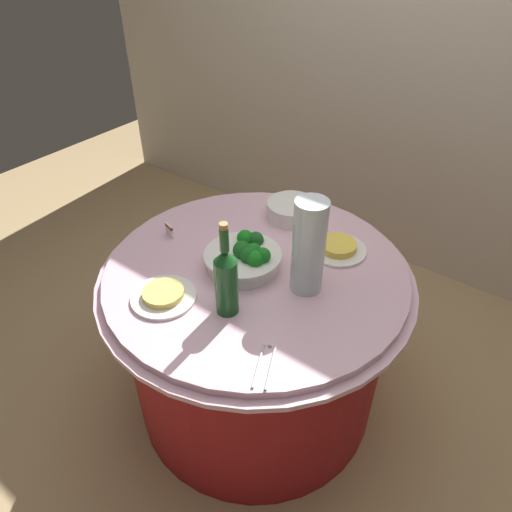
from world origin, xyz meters
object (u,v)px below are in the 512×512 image
at_px(broccoli_bowl, 245,257).
at_px(food_plate_fried_egg, 337,248).
at_px(wine_bottle, 226,280).
at_px(label_placard_front, 169,230).
at_px(serving_tongs, 265,364).
at_px(decorative_fruit_vase, 308,251).
at_px(plate_stack, 292,210).
at_px(food_plate_noodles, 163,295).

relative_size(broccoli_bowl, food_plate_fried_egg, 1.27).
height_order(wine_bottle, label_placard_front, wine_bottle).
height_order(wine_bottle, serving_tongs, wine_bottle).
xyz_separation_m(broccoli_bowl, decorative_fruit_vase, (0.23, 0.04, 0.11)).
relative_size(broccoli_bowl, wine_bottle, 0.83).
bearing_deg(broccoli_bowl, wine_bottle, -66.99).
height_order(wine_bottle, decorative_fruit_vase, decorative_fruit_vase).
bearing_deg(decorative_fruit_vase, serving_tongs, -76.54).
distance_m(broccoli_bowl, plate_stack, 0.39).
height_order(serving_tongs, food_plate_noodles, food_plate_noodles).
bearing_deg(serving_tongs, decorative_fruit_vase, 103.46).
distance_m(wine_bottle, serving_tongs, 0.29).
relative_size(decorative_fruit_vase, label_placard_front, 6.18).
xyz_separation_m(plate_stack, food_plate_noodles, (-0.07, -0.68, -0.02)).
bearing_deg(broccoli_bowl, food_plate_noodles, -111.63).
bearing_deg(food_plate_fried_egg, serving_tongs, -80.88).
bearing_deg(label_placard_front, food_plate_noodles, -48.60).
xyz_separation_m(serving_tongs, label_placard_front, (-0.68, 0.30, 0.03)).
distance_m(plate_stack, food_plate_fried_egg, 0.29).
relative_size(wine_bottle, food_plate_fried_egg, 1.53).
distance_m(decorative_fruit_vase, serving_tongs, 0.40).
bearing_deg(wine_bottle, food_plate_noodles, -158.05).
relative_size(food_plate_fried_egg, food_plate_noodles, 1.00).
height_order(plate_stack, label_placard_front, plate_stack).
height_order(serving_tongs, food_plate_fried_egg, food_plate_fried_egg).
distance_m(plate_stack, wine_bottle, 0.62).
xyz_separation_m(wine_bottle, serving_tongs, (0.23, -0.11, -0.12)).
bearing_deg(decorative_fruit_vase, broccoli_bowl, -171.21).
bearing_deg(decorative_fruit_vase, food_plate_noodles, -136.57).
bearing_deg(broccoli_bowl, label_placard_front, -176.63).
bearing_deg(plate_stack, food_plate_fried_egg, -20.13).
height_order(plate_stack, food_plate_fried_egg, plate_stack).
height_order(serving_tongs, label_placard_front, label_placard_front).
bearing_deg(plate_stack, food_plate_noodles, -95.82).
relative_size(decorative_fruit_vase, food_plate_fried_egg, 1.55).
xyz_separation_m(decorative_fruit_vase, serving_tongs, (0.09, -0.36, -0.15)).
height_order(broccoli_bowl, serving_tongs, broccoli_bowl).
xyz_separation_m(plate_stack, food_plate_fried_egg, (0.27, -0.10, -0.02)).
bearing_deg(wine_bottle, decorative_fruit_vase, 60.03).
bearing_deg(food_plate_fried_egg, broccoli_bowl, -127.87).
bearing_deg(broccoli_bowl, decorative_fruit_vase, 8.79).
bearing_deg(serving_tongs, broccoli_bowl, 134.50).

